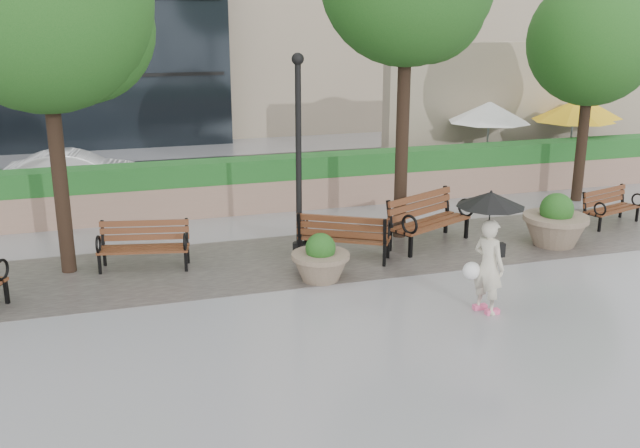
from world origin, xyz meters
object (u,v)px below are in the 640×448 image
object	(u,v)px
bench_1	(145,255)
planter_left	(321,262)
bench_3	(429,230)
bench_2	(344,246)
pedestrian	(489,240)
car_right	(75,172)
bench_4	(611,214)
planter_right	(555,225)
lamppost	(299,171)

from	to	relation	value
bench_1	planter_left	bearing A→B (deg)	-15.80
bench_3	planter_left	bearing A→B (deg)	179.49
bench_2	pedestrian	world-z (taller)	pedestrian
bench_2	bench_3	bearing A→B (deg)	-139.44
bench_1	bench_3	bearing A→B (deg)	9.32
planter_left	car_right	bearing A→B (deg)	117.59
bench_4	planter_left	size ratio (longest dim) A/B	1.53
bench_3	planter_right	world-z (taller)	planter_right
bench_2	car_right	bearing A→B (deg)	-24.49
bench_3	bench_2	bearing A→B (deg)	164.09
car_right	bench_2	bearing A→B (deg)	-139.46
bench_4	car_right	distance (m)	14.12
planter_right	car_right	size ratio (longest dim) A/B	0.38
bench_2	planter_left	size ratio (longest dim) A/B	1.77
planter_right	lamppost	bearing A→B (deg)	170.68
bench_2	pedestrian	xyz separation A→B (m)	(1.39, -3.22, 0.96)
bench_4	planter_right	bearing A→B (deg)	-174.02
bench_1	planter_left	distance (m)	3.51
car_right	pedestrian	xyz separation A→B (m)	(6.70, -10.83, 0.66)
bench_2	planter_right	distance (m)	4.68
bench_3	pedestrian	xyz separation A→B (m)	(-0.68, -3.59, 0.93)
bench_1	bench_4	world-z (taller)	bench_1
pedestrian	planter_right	bearing A→B (deg)	-71.62
planter_left	planter_right	distance (m)	5.49
bench_4	planter_left	distance (m)	7.83
bench_4	car_right	size ratio (longest dim) A/B	0.46
bench_3	car_right	bearing A→B (deg)	109.67
planter_left	planter_right	size ratio (longest dim) A/B	0.79
bench_2	lamppost	size ratio (longest dim) A/B	0.47
bench_1	bench_3	size ratio (longest dim) A/B	0.84
planter_right	lamppost	world-z (taller)	lamppost
bench_3	bench_4	bearing A→B (deg)	-24.34
bench_4	pedestrian	world-z (taller)	pedestrian
bench_2	bench_3	distance (m)	2.11
planter_left	lamppost	distance (m)	2.04
bench_2	lamppost	world-z (taller)	lamppost
bench_3	pedestrian	size ratio (longest dim) A/B	1.05
bench_1	planter_left	world-z (taller)	bench_1
bench_3	car_right	size ratio (longest dim) A/B	0.60
bench_1	planter_right	xyz separation A→B (m)	(8.58, -1.09, 0.18)
bench_4	planter_left	bearing A→B (deg)	173.53
bench_1	bench_4	size ratio (longest dim) A/B	1.09
bench_4	car_right	world-z (taller)	car_right
pedestrian	planter_left	bearing A→B (deg)	23.08
planter_left	pedestrian	xyz separation A→B (m)	(2.20, -2.22, 0.89)
planter_right	lamppost	size ratio (longest dim) A/B	0.34
bench_3	bench_4	distance (m)	4.81
bench_1	car_right	world-z (taller)	car_right
bench_3	pedestrian	distance (m)	3.77
planter_right	pedestrian	xyz separation A→B (m)	(-3.26, -2.75, 0.80)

